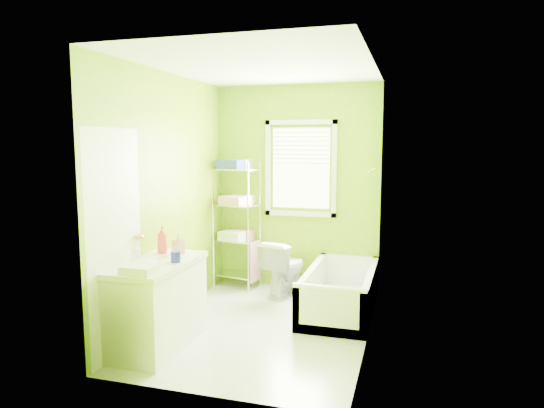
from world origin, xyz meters
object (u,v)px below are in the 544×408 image
(bathtub, at_px, (340,298))
(toilet, at_px, (285,267))
(vanity, at_px, (158,301))
(wire_shelf_unit, at_px, (238,210))

(bathtub, height_order, toilet, toilet)
(bathtub, bearing_deg, vanity, -136.80)
(bathtub, bearing_deg, toilet, 150.28)
(toilet, distance_m, vanity, 1.96)
(toilet, bearing_deg, bathtub, 165.52)
(bathtub, xyz_separation_m, wire_shelf_unit, (-1.43, 0.63, 0.85))
(wire_shelf_unit, bearing_deg, vanity, -91.26)
(wire_shelf_unit, bearing_deg, bathtub, -23.73)
(toilet, relative_size, wire_shelf_unit, 0.42)
(bathtub, distance_m, toilet, 0.88)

